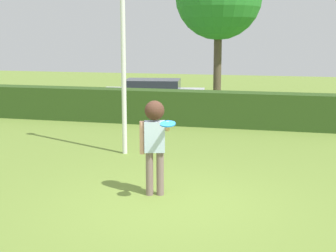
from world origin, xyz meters
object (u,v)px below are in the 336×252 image
(frisbee, at_px, (168,124))
(lamppost, at_px, (123,28))
(person, at_px, (155,134))
(parked_car_silver, at_px, (153,93))

(frisbee, height_order, lamppost, lamppost)
(person, bearing_deg, frisbee, -54.10)
(person, distance_m, parked_car_silver, 10.87)
(lamppost, bearing_deg, parked_car_silver, 100.75)
(parked_car_silver, bearing_deg, lamppost, -79.25)
(person, relative_size, lamppost, 0.32)
(person, relative_size, frisbee, 6.63)
(person, distance_m, lamppost, 3.96)
(person, distance_m, frisbee, 0.73)
(frisbee, height_order, parked_car_silver, frisbee)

